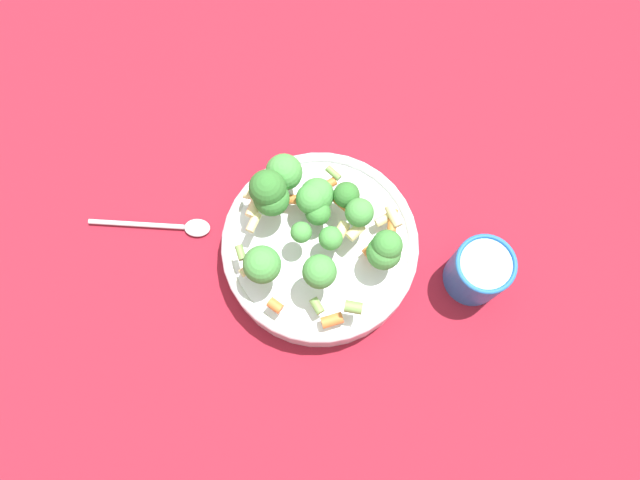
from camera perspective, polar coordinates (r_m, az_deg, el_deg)
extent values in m
plane|color=maroon|center=(0.86, 0.00, -1.19)|extent=(3.00, 3.00, 0.00)
cylinder|color=silver|center=(0.84, 0.00, -0.79)|extent=(0.26, 0.26, 0.05)
torus|color=silver|center=(0.82, 0.00, -0.36)|extent=(0.26, 0.26, 0.01)
cylinder|color=#8CB766|center=(0.82, -0.26, 3.51)|extent=(0.02, 0.02, 0.02)
sphere|color=#479342|center=(0.79, -0.27, 4.16)|extent=(0.04, 0.04, 0.04)
cylinder|color=#8CB766|center=(0.79, 5.67, -1.67)|extent=(0.02, 0.02, 0.01)
sphere|color=#479342|center=(0.77, 5.85, -1.20)|extent=(0.04, 0.04, 0.04)
cylinder|color=#8CB766|center=(0.81, 2.37, 3.58)|extent=(0.01, 0.01, 0.02)
sphere|color=#33722D|center=(0.79, 2.44, 4.15)|extent=(0.03, 0.03, 0.03)
cylinder|color=#8CB766|center=(0.80, -4.63, 3.92)|extent=(0.02, 0.02, 0.02)
sphere|color=#33722D|center=(0.77, -4.82, 4.73)|extent=(0.05, 0.05, 0.05)
cylinder|color=#8CB766|center=(0.81, -0.18, 2.02)|extent=(0.01, 0.01, 0.02)
sphere|color=#3D8438|center=(0.79, -0.18, 2.52)|extent=(0.03, 0.03, 0.03)
cylinder|color=#8CB766|center=(0.77, -0.04, -3.34)|extent=(0.01, 0.01, 0.02)
sphere|color=#479342|center=(0.75, -0.04, -2.91)|extent=(0.04, 0.04, 0.04)
cylinder|color=#8CB766|center=(0.80, 1.00, -0.08)|extent=(0.01, 0.01, 0.01)
sphere|color=#479342|center=(0.78, 1.03, 0.32)|extent=(0.03, 0.03, 0.03)
cylinder|color=#8CB766|center=(0.79, -5.12, -2.81)|extent=(0.02, 0.02, 0.02)
sphere|color=#479342|center=(0.75, -5.33, -2.25)|extent=(0.05, 0.05, 0.05)
cylinder|color=#8CB766|center=(0.81, -4.31, 3.17)|extent=(0.02, 0.02, 0.02)
sphere|color=#3D8438|center=(0.78, -4.46, 3.84)|extent=(0.05, 0.05, 0.05)
cylinder|color=#8CB766|center=(0.81, -0.77, 3.20)|extent=(0.01, 0.01, 0.01)
sphere|color=#479342|center=(0.79, -0.79, 3.77)|extent=(0.04, 0.04, 0.04)
cylinder|color=#8CB766|center=(0.79, 5.96, -0.99)|extent=(0.01, 0.01, 0.02)
sphere|color=#3D8438|center=(0.76, 6.16, -0.49)|extent=(0.04, 0.04, 0.04)
cylinder|color=#8CB766|center=(0.79, 3.54, 2.05)|extent=(0.01, 0.01, 0.01)
sphere|color=#479342|center=(0.77, 3.63, 2.53)|extent=(0.04, 0.04, 0.04)
cylinder|color=#8CB766|center=(0.82, -3.20, 5.44)|extent=(0.02, 0.02, 0.02)
sphere|color=#479342|center=(0.79, -3.31, 6.21)|extent=(0.05, 0.05, 0.05)
cylinder|color=#8CB766|center=(0.79, -1.70, 0.35)|extent=(0.01, 0.01, 0.01)
sphere|color=#479342|center=(0.77, -1.74, 0.71)|extent=(0.03, 0.03, 0.03)
cylinder|color=beige|center=(0.81, -6.06, 4.05)|extent=(0.01, 0.03, 0.01)
cylinder|color=beige|center=(0.81, 6.00, 1.97)|extent=(0.03, 0.03, 0.01)
cylinder|color=beige|center=(0.80, 6.75, 2.17)|extent=(0.03, 0.03, 0.01)
cylinder|color=orange|center=(0.81, 0.64, 5.02)|extent=(0.03, 0.03, 0.01)
cylinder|color=beige|center=(0.79, -6.12, 2.81)|extent=(0.02, 0.02, 0.01)
cylinder|color=orange|center=(0.78, 1.11, -7.35)|extent=(0.03, 0.03, 0.01)
cylinder|color=beige|center=(0.78, 1.86, 0.72)|extent=(0.03, 0.02, 0.01)
cylinder|color=#729E4C|center=(0.81, 1.23, 6.14)|extent=(0.02, 0.02, 0.01)
cylinder|color=orange|center=(0.81, -3.06, 3.62)|extent=(0.02, 0.02, 0.01)
cylinder|color=#729E4C|center=(0.76, 3.07, -6.16)|extent=(0.02, 0.02, 0.01)
cylinder|color=beige|center=(0.78, 3.28, 0.79)|extent=(0.03, 0.02, 0.01)
cylinder|color=orange|center=(0.80, -4.12, 3.98)|extent=(0.02, 0.03, 0.01)
cylinder|color=#729E4C|center=(0.78, -0.28, -6.04)|extent=(0.02, 0.02, 0.01)
cylinder|color=orange|center=(0.81, 6.65, 1.77)|extent=(0.03, 0.02, 0.01)
cylinder|color=orange|center=(0.80, 4.71, -1.55)|extent=(0.03, 0.03, 0.01)
cylinder|color=orange|center=(0.77, -4.12, -6.00)|extent=(0.02, 0.02, 0.01)
cylinder|color=orange|center=(0.81, -2.56, 3.73)|extent=(0.02, 0.02, 0.01)
cylinder|color=beige|center=(0.79, -6.09, 1.62)|extent=(0.03, 0.01, 0.01)
cylinder|color=orange|center=(0.80, 1.85, 3.39)|extent=(0.02, 0.03, 0.01)
cylinder|color=#729E4C|center=(0.78, -7.27, -1.16)|extent=(0.02, 0.02, 0.01)
cylinder|color=beige|center=(0.79, -6.40, -2.51)|extent=(0.03, 0.03, 0.01)
cylinder|color=#2366B2|center=(0.84, 14.28, -2.79)|extent=(0.08, 0.08, 0.08)
torus|color=#2366B2|center=(0.80, 14.98, -2.11)|extent=(0.08, 0.08, 0.01)
cylinder|color=silver|center=(0.90, -16.42, 1.39)|extent=(0.04, 0.13, 0.01)
ellipsoid|color=silver|center=(0.88, -11.16, 1.10)|extent=(0.03, 0.04, 0.01)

